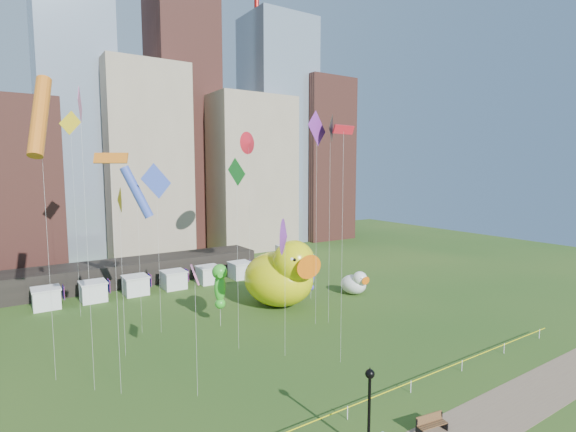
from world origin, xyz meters
TOP-DOWN VIEW (x-y plane):
  - ground at (0.00, 0.00)m, footprint 160.00×160.00m
  - skyline at (2.25, 61.06)m, footprint 101.00×23.00m
  - crane_right at (30.89, 64.00)m, footprint 23.00×1.00m
  - pavilion at (-4.00, 42.00)m, footprint 38.00×6.00m
  - vendor_tents at (1.02, 36.00)m, footprint 33.24×2.80m
  - caution_tape at (0.00, 0.00)m, footprint 50.00×0.06m
  - big_duck at (8.95, 21.67)m, footprint 8.41×10.80m
  - small_duck at (19.35, 20.55)m, footprint 3.18×4.14m
  - seahorse_green at (0.32, 19.75)m, footprint 2.01×2.25m
  - seahorse_purple at (13.54, 22.02)m, footprint 1.44×1.66m
  - park_bench at (3.37, -3.81)m, footprint 2.10×0.96m
  - lamppost at (-1.27, -3.20)m, footprint 0.53×0.53m
  - box_truck at (21.36, 38.38)m, footprint 4.09×7.68m
  - kite_0 at (5.01, 6.54)m, footprint 2.23×0.62m
  - kite_1 at (-6.90, 8.03)m, footprint 1.19×2.77m
  - kite_2 at (10.09, 14.41)m, footprint 1.92×2.35m
  - kite_3 at (-0.77, 13.66)m, footprint 0.49×2.37m
  - kite_4 at (-11.20, 30.67)m, footprint 2.25×1.20m
  - kite_5 at (-6.92, 22.25)m, footprint 3.02×2.19m
  - kite_6 at (-14.99, 16.22)m, footprint 2.37×3.71m
  - kite_7 at (8.72, 14.82)m, footprint 3.16×1.33m
  - kite_8 at (10.02, 31.32)m, footprint 2.59×2.06m
  - kite_9 at (-12.81, 12.99)m, footprint 0.61×2.35m
  - kite_12 at (-9.52, 17.79)m, footprint 0.65×2.17m
  - kite_13 at (-5.31, 21.36)m, footprint 3.20×1.13m
  - kite_14 at (-11.32, 11.40)m, footprint 2.06×1.73m
  - kite_15 at (1.87, 10.14)m, footprint 2.19×2.56m

SIDE VIEW (x-z plane):
  - ground at x=0.00m, z-range 0.00..0.00m
  - park_bench at x=3.37m, z-range 0.05..1.08m
  - caution_tape at x=0.00m, z-range 0.23..1.13m
  - vendor_tents at x=1.02m, z-range -0.09..2.31m
  - small_duck at x=19.35m, z-range -0.13..2.99m
  - box_truck at x=21.36m, z-range 0.04..3.15m
  - pavilion at x=-4.00m, z-range 0.00..3.20m
  - lamppost at x=-1.27m, z-range 0.57..5.68m
  - seahorse_purple at x=13.54m, z-range 0.84..5.45m
  - big_duck at x=8.95m, z-range -0.33..7.73m
  - seahorse_green at x=0.32m, z-range 1.30..7.73m
  - kite_1 at x=-6.90m, z-range 4.15..13.36m
  - kite_15 at x=1.87m, z-range 4.43..16.29m
  - kite_12 at x=-9.52m, z-range 6.15..20.65m
  - kite_5 at x=-6.92m, z-range 5.61..21.90m
  - kite_13 at x=-5.31m, z-range 6.40..22.91m
  - kite_3 at x=-0.77m, z-range 6.90..23.83m
  - kite_14 at x=-11.32m, z-range 8.00..25.06m
  - kite_0 at x=5.01m, z-range 9.09..28.47m
  - kite_8 at x=10.02m, z-range 8.92..29.75m
  - kite_7 at x=8.72m, z-range 8.82..30.45m
  - kite_6 at x=-14.99m, z-range 8.31..31.05m
  - kite_9 at x=-12.81m, z-range 8.96..30.46m
  - kite_2 at x=10.09m, z-range 9.30..30.65m
  - kite_4 at x=-11.20m, z-range 9.16..31.12m
  - skyline at x=2.25m, z-range -12.56..55.44m
  - crane_right at x=30.89m, z-range 8.90..84.90m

